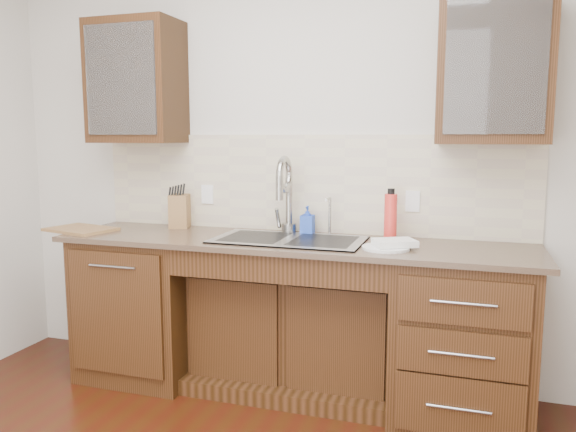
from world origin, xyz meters
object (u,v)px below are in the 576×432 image
(knife_block, at_px, (180,211))
(soap_bottle, at_px, (307,220))
(cutting_board, at_px, (81,229))
(plate, at_px, (386,248))
(water_bottle, at_px, (390,217))

(knife_block, bearing_deg, soap_bottle, -18.14)
(cutting_board, bearing_deg, knife_block, 32.40)
(soap_bottle, bearing_deg, plate, -32.98)
(plate, height_order, knife_block, knife_block)
(soap_bottle, xyz_separation_m, plate, (0.51, -0.31, -0.08))
(water_bottle, bearing_deg, knife_block, 176.51)
(soap_bottle, height_order, knife_block, knife_block)
(water_bottle, xyz_separation_m, knife_block, (-1.36, 0.08, -0.03))
(plate, bearing_deg, cutting_board, 179.92)
(plate, bearing_deg, soap_bottle, 148.64)
(water_bottle, xyz_separation_m, cutting_board, (-1.87, -0.24, -0.12))
(soap_bottle, bearing_deg, water_bottle, -8.89)
(water_bottle, bearing_deg, cutting_board, -172.57)
(knife_block, xyz_separation_m, cutting_board, (-0.52, -0.33, -0.10))
(soap_bottle, bearing_deg, cutting_board, -168.98)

